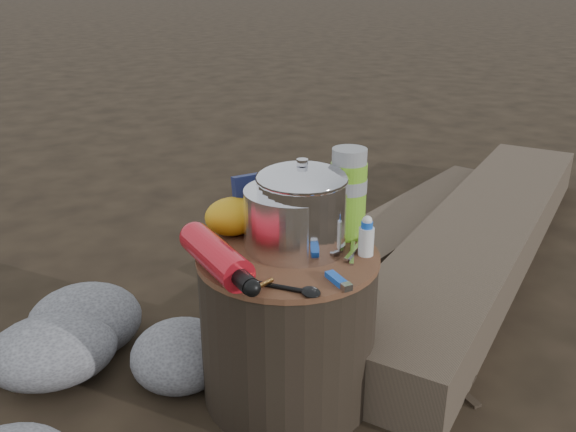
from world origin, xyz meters
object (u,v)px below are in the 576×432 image
object	(u,v)px
stump	(288,326)
log_main	(482,237)
thermos	(348,194)
travel_mug	(298,203)
fuel_bottle	(216,256)
camping_pot	(302,208)

from	to	relation	value
stump	log_main	bearing A→B (deg)	26.54
stump	thermos	size ratio (longest dim) A/B	1.92
thermos	travel_mug	distance (m)	0.15
fuel_bottle	travel_mug	distance (m)	0.32
stump	fuel_bottle	bearing A→B (deg)	-171.28
log_main	camping_pot	world-z (taller)	camping_pot
stump	thermos	world-z (taller)	thermos
camping_pot	travel_mug	distance (m)	0.15
log_main	fuel_bottle	distance (m)	1.27
stump	log_main	size ratio (longest dim) A/B	0.20
camping_pot	fuel_bottle	world-z (taller)	camping_pot
log_main	fuel_bottle	size ratio (longest dim) A/B	6.84
camping_pot	log_main	bearing A→B (deg)	26.75
stump	log_main	distance (m)	1.06
travel_mug	stump	bearing A→B (deg)	-118.87
camping_pot	thermos	size ratio (longest dim) A/B	0.94
stump	camping_pot	distance (m)	0.30
log_main	thermos	xyz separation A→B (m)	(-0.77, -0.42, 0.41)
log_main	thermos	size ratio (longest dim) A/B	9.46
camping_pot	thermos	distance (m)	0.14
log_main	camping_pot	xyz separation A→B (m)	(-0.90, -0.45, 0.40)
log_main	stump	bearing A→B (deg)	-102.30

